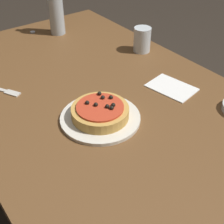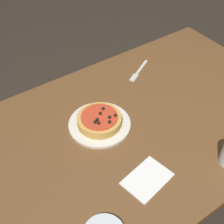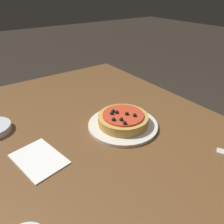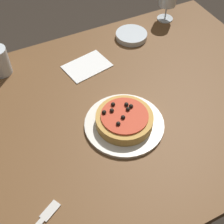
% 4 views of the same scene
% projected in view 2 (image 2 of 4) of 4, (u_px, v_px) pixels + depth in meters
% --- Properties ---
extents(ground_plane, '(14.00, 14.00, 0.00)m').
position_uv_depth(ground_plane, '(127.00, 210.00, 1.80)').
color(ground_plane, '#2D261E').
extents(dining_table, '(1.56, 0.92, 0.72)m').
position_uv_depth(dining_table, '(132.00, 137.00, 1.36)').
color(dining_table, brown).
rests_on(dining_table, ground_plane).
extents(dinner_plate, '(0.26, 0.26, 0.01)m').
position_uv_depth(dinner_plate, '(100.00, 124.00, 1.30)').
color(dinner_plate, silver).
rests_on(dinner_plate, dining_table).
extents(pizza, '(0.19, 0.19, 0.05)m').
position_uv_depth(pizza, '(100.00, 120.00, 1.28)').
color(pizza, gold).
rests_on(pizza, dinner_plate).
extents(fork, '(0.18, 0.11, 0.00)m').
position_uv_depth(fork, '(138.00, 72.00, 1.56)').
color(fork, beige).
rests_on(fork, dining_table).
extents(paper_napkin, '(0.19, 0.15, 0.00)m').
position_uv_depth(paper_napkin, '(147.00, 179.00, 1.11)').
color(paper_napkin, white).
rests_on(paper_napkin, dining_table).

